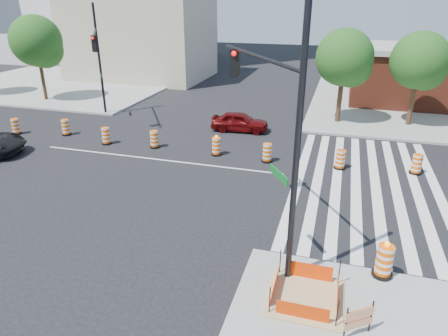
{
  "coord_description": "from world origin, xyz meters",
  "views": [
    {
      "loc": [
        9.36,
        -18.52,
        8.27
      ],
      "look_at": [
        4.8,
        -3.22,
        1.4
      ],
      "focal_mm": 32.0,
      "sensor_mm": 36.0,
      "label": 1
    }
  ],
  "objects": [
    {
      "name": "lane_centerline",
      "position": [
        0.0,
        0.0,
        0.01
      ],
      "size": [
        14.0,
        0.12,
        0.01
      ],
      "primitive_type": "cube",
      "color": "silver",
      "rests_on": "ground"
    },
    {
      "name": "median_drum_0",
      "position": [
        -10.73,
        1.46,
        0.48
      ],
      "size": [
        0.6,
        0.6,
        1.02
      ],
      "color": "black",
      "rests_on": "ground"
    },
    {
      "name": "sidewalk_nw",
      "position": [
        -18.0,
        18.0,
        0.07
      ],
      "size": [
        22.0,
        22.0,
        0.15
      ],
      "primitive_type": "cube",
      "color": "gray",
      "rests_on": "ground"
    },
    {
      "name": "tree_north_b",
      "position": [
        -14.97,
        9.67,
        4.71
      ],
      "size": [
        4.13,
        4.13,
        7.02
      ],
      "color": "#382314",
      "rests_on": "ground"
    },
    {
      "name": "median_drum_7",
      "position": [
        13.39,
        1.99,
        0.48
      ],
      "size": [
        0.6,
        0.6,
        1.02
      ],
      "color": "black",
      "rests_on": "ground"
    },
    {
      "name": "signal_pole_nw",
      "position": [
        -6.93,
        5.98,
        4.77
      ],
      "size": [
        3.21,
        5.06,
        7.77
      ],
      "rotation": [
        0.0,
        0.0,
        -1.01
      ],
      "color": "black",
      "rests_on": "ground"
    },
    {
      "name": "signal_pole_se",
      "position": [
        7.4,
        -6.77,
        5.03
      ],
      "size": [
        3.6,
        5.23,
        8.21
      ],
      "rotation": [
        0.0,
        0.0,
        2.17
      ],
      "color": "black",
      "rests_on": "ground"
    },
    {
      "name": "median_drum_1",
      "position": [
        -7.48,
        2.22,
        0.48
      ],
      "size": [
        0.6,
        0.6,
        1.02
      ],
      "color": "black",
      "rests_on": "ground"
    },
    {
      "name": "pit_drum",
      "position": [
        11.22,
        -7.27,
        0.67
      ],
      "size": [
        0.64,
        0.64,
        1.26
      ],
      "color": "black",
      "rests_on": "ground"
    },
    {
      "name": "red_coupe",
      "position": [
        3.09,
        6.25,
        0.64
      ],
      "size": [
        3.87,
        1.78,
        1.28
      ],
      "primitive_type": "imported",
      "rotation": [
        0.0,
        0.0,
        1.64
      ],
      "color": "#530708",
      "rests_on": "ground"
    },
    {
      "name": "median_drum_2",
      "position": [
        -4.05,
        1.44,
        0.48
      ],
      "size": [
        0.6,
        0.6,
        1.02
      ],
      "color": "black",
      "rests_on": "ground"
    },
    {
      "name": "excavation_pit",
      "position": [
        9.0,
        -9.0,
        0.22
      ],
      "size": [
        2.2,
        2.2,
        0.9
      ],
      "color": "tan",
      "rests_on": "ground"
    },
    {
      "name": "crosswalk_east",
      "position": [
        10.95,
        0.0,
        0.01
      ],
      "size": [
        6.75,
        13.5,
        0.01
      ],
      "color": "silver",
      "rests_on": "ground"
    },
    {
      "name": "tree_north_d",
      "position": [
        14.03,
        10.61,
        4.24
      ],
      "size": [
        3.72,
        3.72,
        6.32
      ],
      "color": "#382314",
      "rests_on": "ground"
    },
    {
      "name": "beige_midrise",
      "position": [
        -12.0,
        22.0,
        5.0
      ],
      "size": [
        14.0,
        10.0,
        10.0
      ],
      "primitive_type": "cube",
      "color": "#B5AA8A",
      "rests_on": "ground"
    },
    {
      "name": "median_drum_5",
      "position": [
        5.86,
        1.43,
        0.48
      ],
      "size": [
        0.6,
        0.6,
        1.02
      ],
      "color": "black",
      "rests_on": "ground"
    },
    {
      "name": "median_drum_3",
      "position": [
        -0.96,
        1.71,
        0.48
      ],
      "size": [
        0.6,
        0.6,
        1.02
      ],
      "color": "black",
      "rests_on": "ground"
    },
    {
      "name": "median_drum_4",
      "position": [
        2.93,
        1.59,
        0.49
      ],
      "size": [
        0.6,
        0.6,
        1.18
      ],
      "color": "black",
      "rests_on": "ground"
    },
    {
      "name": "ground",
      "position": [
        0.0,
        0.0,
        0.0
      ],
      "size": [
        120.0,
        120.0,
        0.0
      ],
      "primitive_type": "plane",
      "color": "black",
      "rests_on": "ground"
    },
    {
      "name": "barricade",
      "position": [
        10.43,
        -10.03,
        0.71
      ],
      "size": [
        0.72,
        0.54,
        1.02
      ],
      "rotation": [
        0.0,
        0.0,
        0.62
      ],
      "color": "#F85B05",
      "rests_on": "ground"
    },
    {
      "name": "median_drum_6",
      "position": [
        9.68,
        1.55,
        0.48
      ],
      "size": [
        0.6,
        0.6,
        1.02
      ],
      "color": "black",
      "rests_on": "ground"
    },
    {
      "name": "tree_north_c",
      "position": [
        9.31,
        9.99,
        4.32
      ],
      "size": [
        3.79,
        3.78,
        6.43
      ],
      "color": "#382314",
      "rests_on": "ground"
    }
  ]
}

